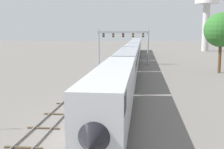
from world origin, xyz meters
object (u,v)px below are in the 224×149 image
object	(u,v)px
passenger_train	(133,54)
trackside_tree_left	(221,30)
signal_gantry	(123,39)
water_tower	(207,1)

from	to	relation	value
passenger_train	trackside_tree_left	distance (m)	20.61
signal_gantry	trackside_tree_left	bearing A→B (deg)	-32.77
water_tower	trackside_tree_left	size ratio (longest dim) A/B	2.18
signal_gantry	trackside_tree_left	distance (m)	22.51
signal_gantry	passenger_train	bearing A→B (deg)	-27.00
water_tower	signal_gantry	bearing A→B (deg)	-120.62
passenger_train	water_tower	size ratio (longest dim) A/B	4.40
passenger_train	water_tower	world-z (taller)	water_tower
passenger_train	water_tower	distance (m)	57.82
passenger_train	signal_gantry	bearing A→B (deg)	153.00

